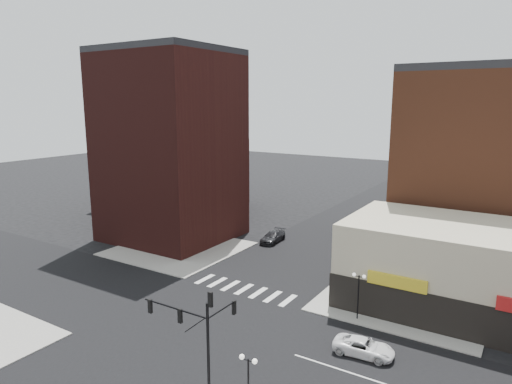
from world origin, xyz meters
The scene contains 14 objects.
ground centered at (0.00, 0.00, 0.00)m, with size 240.00×240.00×0.00m, color black.
road_ew centered at (0.00, 0.00, 0.01)m, with size 200.00×14.00×0.02m, color black.
road_ns centered at (0.00, 0.00, 0.01)m, with size 14.00×200.00×0.02m, color black.
sidewalk_nw centered at (-14.50, 14.50, 0.06)m, with size 15.00×15.00×0.12m, color gray.
sidewalk_ne centered at (14.50, 14.50, 0.06)m, with size 15.00×15.00×0.12m, color gray.
building_nw centered at (-19.00, 18.50, 12.50)m, with size 16.00×15.00×25.00m, color #391412.
building_nw_low centered at (-32.00, 34.00, 6.00)m, with size 20.00×18.00×12.00m, color #391412.
building_ne_midrise centered at (19.00, 29.50, 11.00)m, with size 18.00×15.00×22.00m, color brown.
building_ne_row centered at (21.00, 15.00, 3.30)m, with size 24.20×12.20×8.00m.
traffic_signal centered at (7.24, -7.83, 4.96)m, with size 5.59×3.09×7.77m.
street_lamp_se_a centered at (11.00, -8.00, 3.29)m, with size 1.22×0.32×4.16m.
street_lamp_ne centered at (12.00, 8.00, 3.29)m, with size 1.22×0.32×4.16m.
white_suv centered at (14.38, 2.80, 0.63)m, with size 2.11×4.57×1.27m, color white.
dark_sedan_north centered at (-5.63, 23.63, 0.73)m, with size 2.04×5.02×1.46m, color black.
Camera 1 is at (24.24, -28.21, 18.86)m, focal length 32.00 mm.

